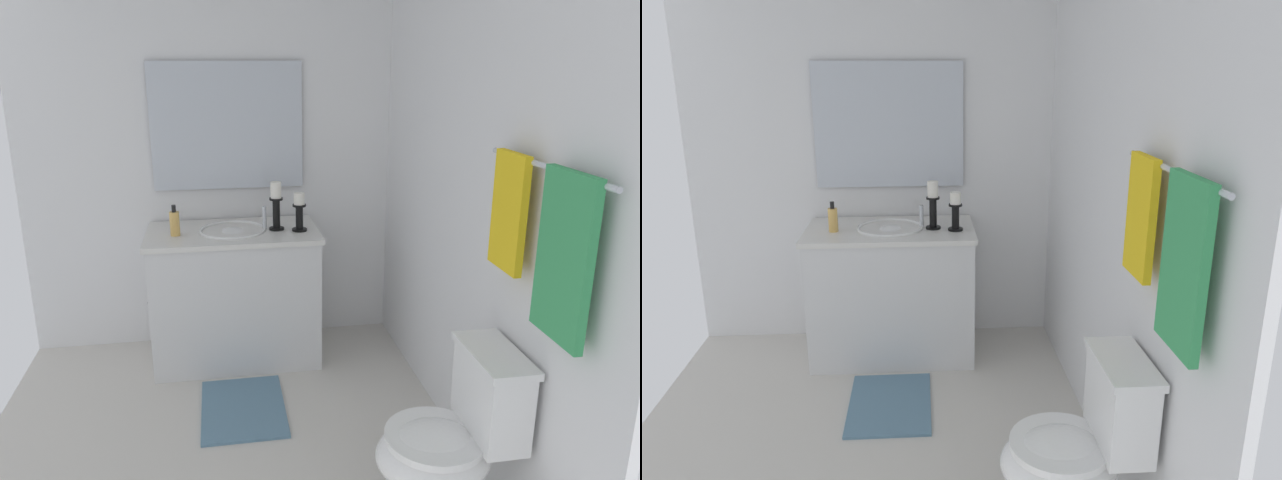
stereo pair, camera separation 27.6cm
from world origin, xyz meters
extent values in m
cube|color=beige|center=(0.00, 0.00, -0.01)|extent=(2.53, 2.32, 0.02)
cube|color=white|center=(0.00, 1.16, 1.23)|extent=(2.53, 0.04, 2.45)
cube|color=white|center=(-1.26, 0.00, 1.23)|extent=(0.04, 2.32, 2.45)
cube|color=silver|center=(-0.94, 0.11, 0.40)|extent=(0.55, 0.98, 0.79)
cube|color=silver|center=(-0.94, 0.11, 0.81)|extent=(0.58, 1.01, 0.03)
sphere|color=black|center=(-1.04, -0.39, 0.44)|extent=(0.02, 0.02, 0.02)
sphere|color=black|center=(-0.84, -0.39, 0.44)|extent=(0.02, 0.02, 0.02)
ellipsoid|color=white|center=(-0.94, 0.11, 0.77)|extent=(0.38, 0.30, 0.11)
torus|color=white|center=(-0.94, 0.11, 0.83)|extent=(0.40, 0.40, 0.02)
cylinder|color=silver|center=(-0.94, 0.30, 0.89)|extent=(0.02, 0.02, 0.14)
cube|color=silver|center=(-1.22, 0.11, 1.41)|extent=(0.02, 0.92, 0.77)
cylinder|color=black|center=(-0.87, 0.50, 0.83)|extent=(0.09, 0.09, 0.01)
cylinder|color=black|center=(-0.87, 0.50, 0.90)|extent=(0.04, 0.04, 0.15)
cylinder|color=black|center=(-0.87, 0.50, 0.98)|extent=(0.08, 0.08, 0.01)
cylinder|color=white|center=(-0.87, 0.50, 1.02)|extent=(0.06, 0.06, 0.07)
cylinder|color=black|center=(-0.92, 0.37, 0.83)|extent=(0.09, 0.09, 0.01)
cylinder|color=black|center=(-0.92, 0.37, 0.91)|extent=(0.04, 0.04, 0.18)
cylinder|color=black|center=(-0.92, 0.37, 1.01)|extent=(0.08, 0.08, 0.01)
cylinder|color=white|center=(-0.92, 0.37, 1.06)|extent=(0.06, 0.06, 0.09)
cylinder|color=#E5B259|center=(-0.89, -0.22, 0.89)|extent=(0.06, 0.06, 0.14)
cylinder|color=black|center=(-0.89, -0.22, 0.98)|extent=(0.02, 0.02, 0.04)
ellipsoid|color=white|center=(0.64, 0.81, 0.32)|extent=(0.38, 0.46, 0.24)
cylinder|color=white|center=(0.64, 0.81, 0.40)|extent=(0.39, 0.39, 0.03)
cube|color=white|center=(0.64, 1.03, 0.56)|extent=(0.36, 0.17, 0.32)
cube|color=white|center=(0.64, 1.03, 0.73)|extent=(0.38, 0.19, 0.03)
cylinder|color=silver|center=(0.74, 1.10, 1.46)|extent=(0.75, 0.02, 0.02)
cube|color=yellow|center=(0.55, 1.08, 1.26)|extent=(0.22, 0.03, 0.44)
cube|color=#389E59|center=(0.92, 1.08, 1.21)|extent=(0.27, 0.03, 0.54)
cube|color=slate|center=(-0.31, 0.11, 0.01)|extent=(0.60, 0.44, 0.02)
camera|label=1|loc=(2.53, 0.03, 1.80)|focal=33.71mm
camera|label=2|loc=(2.57, 0.30, 1.80)|focal=33.71mm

